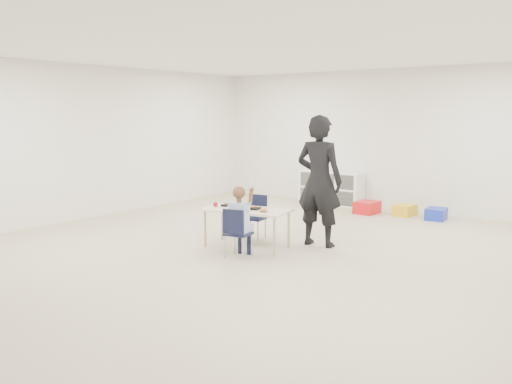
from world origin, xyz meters
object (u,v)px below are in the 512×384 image
Objects in this scene: child at (238,218)px; cubby_shelf at (331,188)px; table at (247,228)px; chair_near at (238,233)px; adult at (319,181)px.

cubby_shelf is at bearing 93.67° from child.
cubby_shelf is at bearing 92.07° from table.
table is 0.55m from chair_near.
cubby_shelf is (-1.16, 4.54, -0.18)m from child.
child is (0.00, 0.00, 0.19)m from chair_near.
child is (0.24, -0.49, 0.25)m from table.
cubby_shelf reaches higher than chair_near.
child is at bearing -75.68° from cubby_shelf.
child is 1.39m from adult.
chair_near is at bearing -75.68° from cubby_shelf.
table is at bearing 38.02° from adult.
chair_near is 0.19m from child.
adult is at bearing 32.76° from table.
child is at bearing 0.00° from chair_near.
cubby_shelf is 3.77m from adult.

